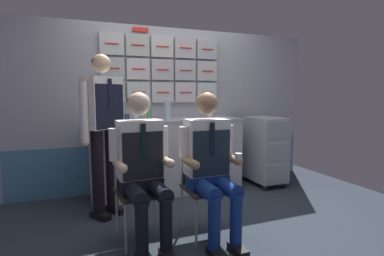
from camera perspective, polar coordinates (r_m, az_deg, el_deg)
ground at (r=3.14m, az=4.19°, el=-17.88°), size 4.80×4.80×0.04m
galley_bulkhead at (r=4.14m, az=-4.12°, el=4.02°), size 4.20×0.14×2.15m
galley_counter at (r=3.91m, az=-4.65°, el=-5.29°), size 1.95×0.53×0.95m
service_trolley at (r=4.36m, az=13.54°, el=-3.81°), size 0.40×0.65×0.95m
folding_chair_left at (r=2.75m, az=-10.20°, el=-9.67°), size 0.42×0.43×0.84m
crew_member_left at (r=2.55m, az=-9.38°, el=-6.30°), size 0.52×0.65×1.29m
folding_chair_center at (r=2.81m, az=2.15°, el=-9.19°), size 0.40×0.41×0.84m
crew_member_center at (r=2.62m, az=3.53°, el=-5.86°), size 0.52×0.63×1.29m
crew_member_standing at (r=3.20m, az=-16.50°, el=1.18°), size 0.45×0.40×1.67m
water_bottle_blue_cap at (r=3.74m, az=-4.63°, el=3.71°), size 0.08×0.08×0.30m
water_bottle_short at (r=3.64m, az=-10.69°, el=3.55°), size 0.07×0.07×0.30m
sparkling_bottle_green at (r=3.80m, az=-15.10°, el=3.65°), size 0.06×0.06×0.31m
water_bottle_clear at (r=3.68m, az=-8.16°, el=3.12°), size 0.06×0.06×0.23m
espresso_cup_small at (r=3.96m, az=3.49°, el=2.28°), size 0.07×0.07×0.06m
coffee_cup_white at (r=3.88m, az=-12.27°, el=2.13°), size 0.07×0.07×0.07m
snack_banana at (r=3.60m, az=-14.51°, el=1.48°), size 0.17×0.10×0.04m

